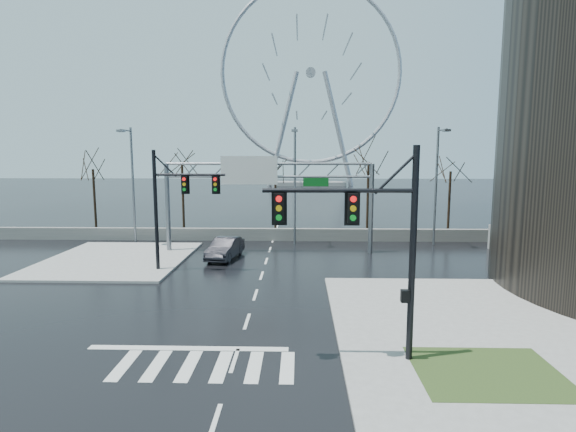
{
  "coord_description": "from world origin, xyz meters",
  "views": [
    {
      "loc": [
        2.43,
        -19.92,
        7.64
      ],
      "look_at": [
        1.72,
        6.98,
        4.0
      ],
      "focal_mm": 28.0,
      "sensor_mm": 36.0,
      "label": 1
    }
  ],
  "objects_px": {
    "signal_mast_near": "(375,233)",
    "car": "(225,248)",
    "ferris_wheel": "(311,80)",
    "signal_mast_far": "(172,199)",
    "sign_gantry": "(264,187)"
  },
  "relations": [
    {
      "from": "signal_mast_near",
      "to": "signal_mast_far",
      "type": "distance_m",
      "value": 17.03
    },
    {
      "from": "signal_mast_near",
      "to": "signal_mast_far",
      "type": "xyz_separation_m",
      "value": [
        -11.01,
        13.0,
        -0.04
      ]
    },
    {
      "from": "sign_gantry",
      "to": "signal_mast_far",
      "type": "bearing_deg",
      "value": -132.47
    },
    {
      "from": "signal_mast_near",
      "to": "signal_mast_far",
      "type": "height_order",
      "value": "same"
    },
    {
      "from": "sign_gantry",
      "to": "car",
      "type": "bearing_deg",
      "value": -141.5
    },
    {
      "from": "signal_mast_far",
      "to": "signal_mast_near",
      "type": "bearing_deg",
      "value": -49.74
    },
    {
      "from": "signal_mast_far",
      "to": "ferris_wheel",
      "type": "xyz_separation_m",
      "value": [
        10.87,
        86.04,
        21.3
      ]
    },
    {
      "from": "signal_mast_far",
      "to": "car",
      "type": "bearing_deg",
      "value": 54.29
    },
    {
      "from": "signal_mast_near",
      "to": "car",
      "type": "distance_m",
      "value": 19.17
    },
    {
      "from": "sign_gantry",
      "to": "ferris_wheel",
      "type": "distance_m",
      "value": 82.91
    },
    {
      "from": "signal_mast_near",
      "to": "signal_mast_far",
      "type": "relative_size",
      "value": 1.0
    },
    {
      "from": "sign_gantry",
      "to": "ferris_wheel",
      "type": "xyz_separation_m",
      "value": [
        5.38,
        80.04,
        20.95
      ]
    },
    {
      "from": "ferris_wheel",
      "to": "car",
      "type": "distance_m",
      "value": 86.44
    },
    {
      "from": "car",
      "to": "signal_mast_far",
      "type": "bearing_deg",
      "value": -116.18
    },
    {
      "from": "signal_mast_near",
      "to": "ferris_wheel",
      "type": "relative_size",
      "value": 0.16
    }
  ]
}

